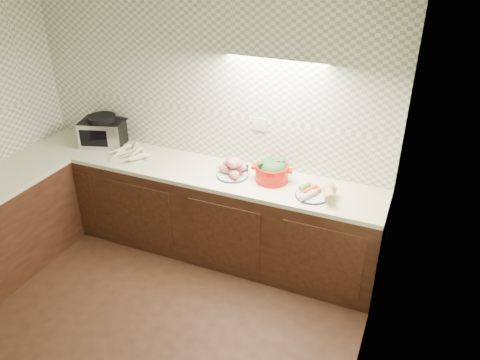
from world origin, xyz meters
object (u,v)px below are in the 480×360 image
at_px(dutch_oven, 272,170).
at_px(toaster_oven, 103,131).
at_px(onion_bowl, 241,167).
at_px(veg_plate, 320,191).
at_px(sweet_potato_plate, 233,169).
at_px(parsnip_pile, 131,152).

bearing_deg(dutch_oven, toaster_oven, 168.19).
relative_size(onion_bowl, veg_plate, 0.38).
relative_size(sweet_potato_plate, onion_bowl, 2.24).
relative_size(parsnip_pile, onion_bowl, 2.90).
bearing_deg(sweet_potato_plate, veg_plate, -3.76).
height_order(toaster_oven, veg_plate, toaster_oven).
xyz_separation_m(sweet_potato_plate, dutch_oven, (0.36, 0.05, 0.03)).
bearing_deg(toaster_oven, sweet_potato_plate, -21.79).
height_order(parsnip_pile, sweet_potato_plate, sweet_potato_plate).
height_order(onion_bowl, veg_plate, veg_plate).
distance_m(parsnip_pile, dutch_oven, 1.47).
xyz_separation_m(parsnip_pile, veg_plate, (1.93, -0.05, 0.02)).
bearing_deg(parsnip_pile, toaster_oven, 162.52).
xyz_separation_m(parsnip_pile, dutch_oven, (1.46, 0.05, 0.07)).
bearing_deg(parsnip_pile, sweet_potato_plate, 0.19).
height_order(toaster_oven, dutch_oven, toaster_oven).
distance_m(toaster_oven, veg_plate, 2.36).
distance_m(toaster_oven, sweet_potato_plate, 1.53).
distance_m(sweet_potato_plate, veg_plate, 0.83).
xyz_separation_m(onion_bowl, veg_plate, (0.80, -0.17, 0.01)).
distance_m(toaster_oven, parsnip_pile, 0.45).
bearing_deg(sweet_potato_plate, dutch_oven, 7.95).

